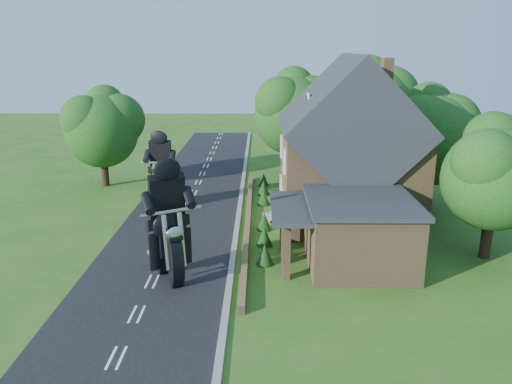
{
  "coord_description": "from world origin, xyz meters",
  "views": [
    {
      "loc": [
        5.06,
        -24.22,
        10.49
      ],
      "look_at": [
        4.82,
        2.52,
        2.8
      ],
      "focal_mm": 35.0,
      "sensor_mm": 36.0,
      "label": 1
    }
  ],
  "objects_px": {
    "garden_wall": "(248,221)",
    "motorcycle_lead": "(170,263)",
    "house": "(348,153)",
    "motorcycle_follow": "(163,196)",
    "annex": "(356,230)"
  },
  "relations": [
    {
      "from": "motorcycle_follow",
      "to": "motorcycle_lead",
      "type": "bearing_deg",
      "value": 108.87
    },
    {
      "from": "annex",
      "to": "motorcycle_lead",
      "type": "xyz_separation_m",
      "value": [
        -9.01,
        -2.05,
        -0.88
      ]
    },
    {
      "from": "annex",
      "to": "motorcycle_follow",
      "type": "bearing_deg",
      "value": 141.21
    },
    {
      "from": "house",
      "to": "motorcycle_lead",
      "type": "relative_size",
      "value": 5.39
    },
    {
      "from": "motorcycle_lead",
      "to": "annex",
      "type": "bearing_deg",
      "value": 163.11
    },
    {
      "from": "motorcycle_lead",
      "to": "motorcycle_follow",
      "type": "distance_m",
      "value": 11.54
    },
    {
      "from": "garden_wall",
      "to": "motorcycle_lead",
      "type": "distance_m",
      "value": 8.59
    },
    {
      "from": "house",
      "to": "motorcycle_lead",
      "type": "distance_m",
      "value": 13.52
    },
    {
      "from": "garden_wall",
      "to": "motorcycle_follow",
      "type": "xyz_separation_m",
      "value": [
        -5.91,
        3.43,
        0.6
      ]
    },
    {
      "from": "house",
      "to": "motorcycle_follow",
      "type": "xyz_separation_m",
      "value": [
        -12.1,
        2.43,
        -3.54
      ]
    },
    {
      "from": "house",
      "to": "motorcycle_follow",
      "type": "height_order",
      "value": "house"
    },
    {
      "from": "garden_wall",
      "to": "motorcycle_follow",
      "type": "relative_size",
      "value": 12.85
    },
    {
      "from": "house",
      "to": "motorcycle_lead",
      "type": "bearing_deg",
      "value": -137.43
    },
    {
      "from": "garden_wall",
      "to": "motorcycle_lead",
      "type": "bearing_deg",
      "value": -113.65
    },
    {
      "from": "annex",
      "to": "motorcycle_lead",
      "type": "height_order",
      "value": "annex"
    }
  ]
}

